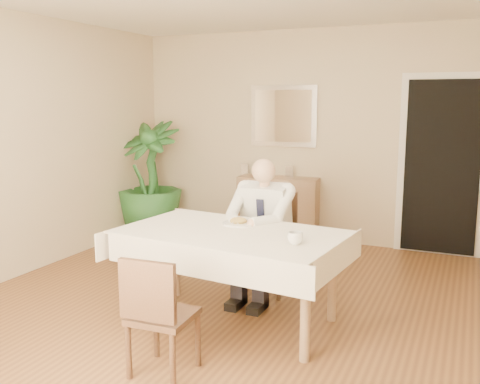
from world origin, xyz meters
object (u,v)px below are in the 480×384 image
at_px(chair_far, 271,235).
at_px(seated_man, 259,223).
at_px(chair_near, 157,311).
at_px(dining_table, 231,242).
at_px(coffee_mug, 295,238).
at_px(potted_palm, 149,179).
at_px(sideboard, 278,208).

distance_m(chair_far, seated_man, 0.34).
bearing_deg(chair_near, seated_man, 84.25).
relative_size(dining_table, seated_man, 1.47).
xyz_separation_m(coffee_mug, potted_palm, (-2.71, 2.28, -0.05)).
bearing_deg(dining_table, sideboard, 107.95).
distance_m(chair_near, potted_palm, 3.72).
bearing_deg(seated_man, chair_far, 90.00).
distance_m(chair_near, coffee_mug, 1.08).
distance_m(chair_far, chair_near, 1.83).
bearing_deg(dining_table, seated_man, 96.34).
distance_m(chair_far, potted_palm, 2.49).
relative_size(seated_man, coffee_mug, 11.33).
relative_size(chair_far, sideboard, 0.91).
bearing_deg(coffee_mug, chair_far, 118.81).
xyz_separation_m(coffee_mug, sideboard, (-1.10, 2.74, -0.40)).
relative_size(dining_table, potted_palm, 1.23).
bearing_deg(dining_table, chair_near, -88.23).
distance_m(chair_far, coffee_mug, 1.22).
relative_size(dining_table, chair_far, 2.01).
xyz_separation_m(chair_near, seated_man, (0.08, 1.54, 0.25)).
relative_size(dining_table, sideboard, 1.82).
relative_size(chair_far, chair_near, 1.13).
bearing_deg(potted_palm, coffee_mug, -40.10).
height_order(coffee_mug, sideboard, coffee_mug).
height_order(dining_table, potted_palm, potted_palm).
distance_m(dining_table, sideboard, 2.65).
bearing_deg(chair_far, chair_near, -97.77).
relative_size(seated_man, sideboard, 1.25).
bearing_deg(chair_far, seated_man, -95.40).
xyz_separation_m(chair_far, coffee_mug, (0.57, -1.04, 0.28)).
xyz_separation_m(sideboard, potted_palm, (-1.61, -0.45, 0.34)).
xyz_separation_m(chair_near, potted_palm, (-2.06, 3.08, 0.30)).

